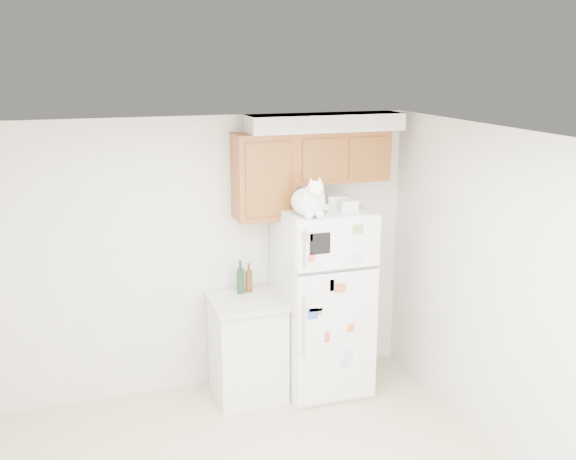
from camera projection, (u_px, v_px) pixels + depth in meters
name	position (u px, v px, depth m)	size (l,w,h in m)	color
room_shell	(276.00, 266.00, 4.36)	(3.84, 4.04, 2.52)	silver
refrigerator	(323.00, 300.00, 6.08)	(0.76, 0.78, 1.70)	white
base_counter	(248.00, 347.00, 6.03)	(0.64, 0.64, 0.92)	white
cat	(310.00, 201.00, 5.56)	(0.34, 0.50, 0.35)	white
storage_box_back	(338.00, 201.00, 5.94)	(0.18, 0.13, 0.10)	white
storage_box_front	(348.00, 205.00, 5.79)	(0.15, 0.11, 0.09)	white
bottle_green	(241.00, 277.00, 6.03)	(0.07, 0.07, 0.31)	#19381E
bottle_amber	(249.00, 277.00, 6.07)	(0.06, 0.06, 0.27)	#593814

